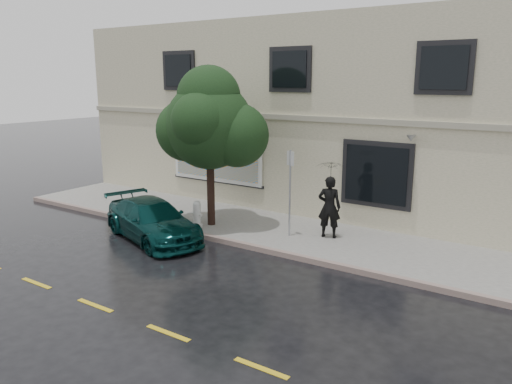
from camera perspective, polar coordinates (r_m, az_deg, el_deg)
The scene contains 12 objects.
ground at distance 14.09m, azimuth -6.65°, elevation -7.62°, with size 90.00×90.00×0.00m, color black.
sidewalk at distance 16.53m, azimuth 0.67°, elevation -4.14°, with size 20.00×3.50×0.15m, color #9D9C95.
curb at distance 15.16m, azimuth -2.97°, elevation -5.75°, with size 20.00×0.18×0.16m, color gray.
road_marking at distance 11.86m, azimuth -17.91°, elevation -12.23°, with size 19.00×0.12×0.01m, color gold.
building at distance 20.90m, azimuth 9.45°, elevation 8.83°, with size 20.00×8.12×7.00m.
billboard at distance 19.25m, azimuth -4.59°, elevation 4.30°, with size 4.30×0.16×2.20m.
car at distance 15.82m, azimuth -11.76°, elevation -3.17°, with size 1.86×4.21×1.22m, color #083231.
pedestrian at distance 15.28m, azimuth 8.37°, elevation -1.70°, with size 0.69×0.46×1.90m, color black.
umbrella at distance 15.01m, azimuth 8.53°, elevation 3.08°, with size 0.92×0.92×0.68m, color black.
street_tree at distance 16.13m, azimuth -5.34°, elevation 7.55°, with size 2.82×2.82×4.70m.
fire_hydrant at distance 16.38m, azimuth -6.76°, elevation -2.53°, with size 0.37×0.34×0.89m.
sign_pole at distance 15.13m, azimuth 3.91°, elevation 0.78°, with size 0.31×0.15×2.68m.
Camera 1 is at (8.64, -9.98, 4.92)m, focal length 35.00 mm.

